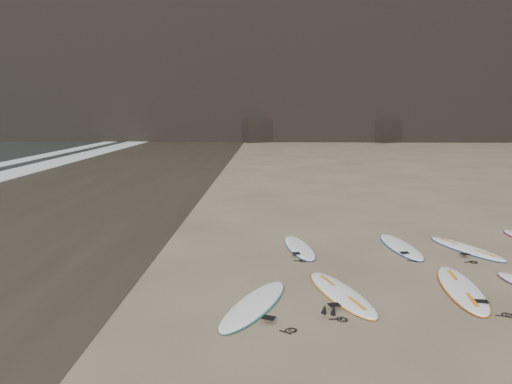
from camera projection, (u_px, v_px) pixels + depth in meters
ground at (480, 290)px, 9.99m from camera, size 240.00×240.00×0.00m
wet_sand at (54, 198)px, 20.20m from camera, size 12.00×200.00×0.01m
surfboard_0 at (254, 304)px, 9.13m from camera, size 1.54×2.68×0.09m
surfboard_1 at (341, 293)px, 9.69m from camera, size 1.40×2.66×0.09m
surfboard_2 at (462, 288)px, 9.93m from camera, size 0.93×2.82×0.10m
surfboard_5 at (299, 247)px, 12.89m from camera, size 0.98×2.42×0.08m
surfboard_6 at (401, 246)px, 12.97m from camera, size 0.92×2.60×0.09m
surfboard_7 at (466, 248)px, 12.79m from camera, size 1.53×2.50×0.09m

